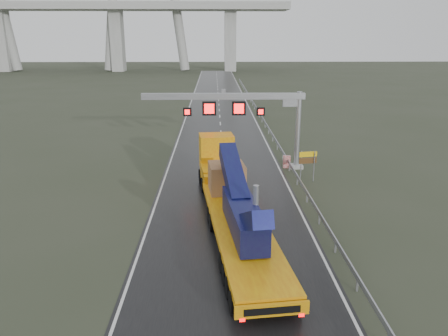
{
  "coord_description": "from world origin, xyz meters",
  "views": [
    {
      "loc": [
        -0.84,
        -21.61,
        11.98
      ],
      "look_at": [
        -0.19,
        7.45,
        3.2
      ],
      "focal_mm": 35.0,
      "sensor_mm": 36.0,
      "label": 1
    }
  ],
  "objects_px": {
    "heavy_haul_truck": "(229,190)",
    "exit_sign_pair": "(308,160)",
    "striped_barrier": "(287,162)",
    "sign_gantry": "(247,109)"
  },
  "relations": [
    {
      "from": "exit_sign_pair",
      "to": "striped_barrier",
      "type": "height_order",
      "value": "exit_sign_pair"
    },
    {
      "from": "exit_sign_pair",
      "to": "striped_barrier",
      "type": "relative_size",
      "value": 2.32
    },
    {
      "from": "sign_gantry",
      "to": "heavy_haul_truck",
      "type": "bearing_deg",
      "value": -99.57
    },
    {
      "from": "heavy_haul_truck",
      "to": "striped_barrier",
      "type": "relative_size",
      "value": 18.45
    },
    {
      "from": "heavy_haul_truck",
      "to": "striped_barrier",
      "type": "distance_m",
      "value": 13.01
    },
    {
      "from": "heavy_haul_truck",
      "to": "sign_gantry",
      "type": "bearing_deg",
      "value": 74.05
    },
    {
      "from": "heavy_haul_truck",
      "to": "exit_sign_pair",
      "type": "bearing_deg",
      "value": 40.73
    },
    {
      "from": "exit_sign_pair",
      "to": "striped_barrier",
      "type": "xyz_separation_m",
      "value": [
        -1.1,
        4.09,
        -1.3
      ]
    },
    {
      "from": "sign_gantry",
      "to": "heavy_haul_truck",
      "type": "distance_m",
      "value": 12.23
    },
    {
      "from": "exit_sign_pair",
      "to": "heavy_haul_truck",
      "type": "bearing_deg",
      "value": -143.37
    }
  ]
}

